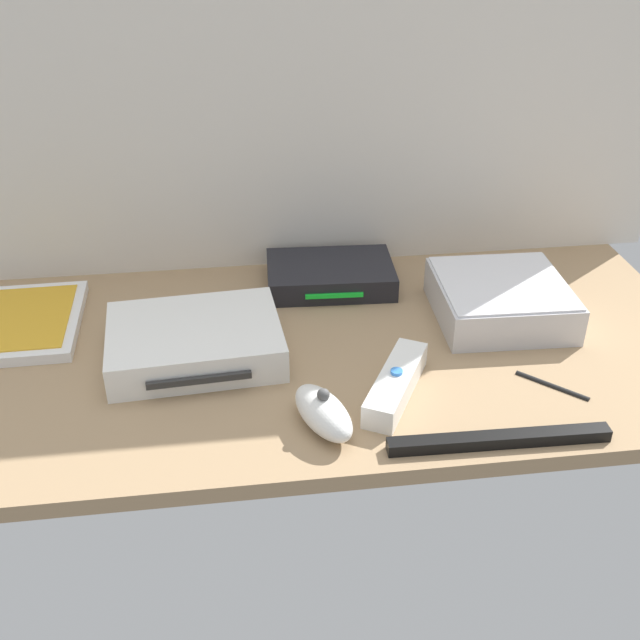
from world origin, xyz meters
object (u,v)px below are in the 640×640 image
at_px(remote_wand, 396,384).
at_px(sensor_bar, 499,440).
at_px(network_router, 330,275).
at_px(mini_computer, 501,299).
at_px(remote_nunchuk, 323,412).
at_px(stylus_pen, 552,384).
at_px(game_case, 27,322).
at_px(game_console, 195,342).

distance_m(remote_wand, sensor_bar, 0.14).
xyz_separation_m(network_router, remote_wand, (0.04, -0.27, -0.00)).
distance_m(mini_computer, remote_nunchuk, 0.34).
bearing_deg(sensor_bar, stylus_pen, 45.26).
bearing_deg(game_case, remote_nunchuk, -36.60).
bearing_deg(mini_computer, stylus_pen, -86.62).
relative_size(remote_wand, sensor_bar, 0.61).
height_order(game_console, sensor_bar, game_console).
relative_size(game_console, stylus_pen, 2.45).
distance_m(game_console, sensor_bar, 0.38).
bearing_deg(sensor_bar, remote_wand, 132.77).
bearing_deg(network_router, remote_wand, -79.39).
height_order(mini_computer, stylus_pen, mini_computer).
xyz_separation_m(game_console, remote_wand, (0.23, -0.11, -0.01)).
height_order(game_console, network_router, game_console).
bearing_deg(mini_computer, network_router, 151.35).
bearing_deg(game_case, sensor_bar, -30.89).
distance_m(game_console, mini_computer, 0.41).
bearing_deg(remote_wand, game_console, -176.78).
height_order(game_case, network_router, network_router).
xyz_separation_m(network_router, sensor_bar, (0.13, -0.37, -0.01)).
distance_m(game_console, network_router, 0.25).
distance_m(remote_nunchuk, sensor_bar, 0.19).
bearing_deg(network_router, remote_nunchuk, -96.67).
height_order(mini_computer, sensor_bar, mini_computer).
bearing_deg(stylus_pen, mini_computer, 93.38).
xyz_separation_m(remote_nunchuk, stylus_pen, (0.28, 0.04, -0.02)).
xyz_separation_m(game_console, stylus_pen, (0.42, -0.12, -0.02)).
bearing_deg(mini_computer, sensor_bar, -108.66).
distance_m(sensor_bar, stylus_pen, 0.13).
bearing_deg(game_case, stylus_pen, -19.86).
bearing_deg(game_console, mini_computer, 2.74).
bearing_deg(game_console, remote_nunchuk, -52.51).
bearing_deg(remote_wand, remote_nunchuk, -123.40).
height_order(mini_computer, network_router, mini_computer).
relative_size(remote_nunchuk, stylus_pen, 1.21).
relative_size(mini_computer, sensor_bar, 0.73).
height_order(game_case, sensor_bar, game_case).
bearing_deg(remote_wand, stylus_pen, 25.85).
height_order(remote_wand, stylus_pen, remote_wand).
height_order(game_console, game_case, game_console).
xyz_separation_m(game_case, remote_wand, (0.45, -0.21, 0.01)).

